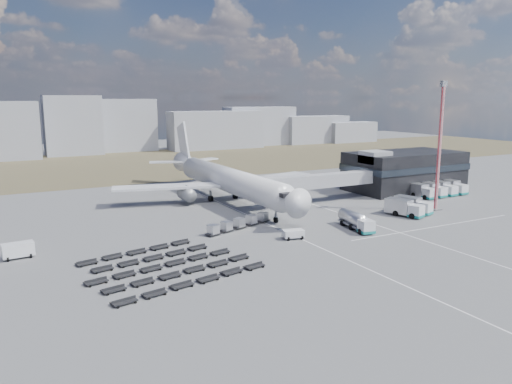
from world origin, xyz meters
name	(u,v)px	position (x,y,z in m)	size (l,w,h in m)	color
ground	(301,233)	(0.00, 0.00, 0.00)	(420.00, 420.00, 0.00)	#565659
grass_strip	(139,163)	(0.00, 110.00, 0.01)	(420.00, 90.00, 0.01)	brown
lane_markings	(335,223)	(9.77, 3.00, 0.01)	(47.12, 110.00, 0.01)	silver
terminal	(404,170)	(47.77, 23.96, 5.25)	(30.40, 16.40, 11.00)	black
jet_bridge	(311,182)	(15.90, 20.42, 5.05)	(30.30, 3.80, 7.05)	#939399
airliner	(226,179)	(0.00, 32.38, 5.29)	(51.59, 64.53, 17.62)	silver
skyline	(120,132)	(2.60, 148.78, 9.33)	(301.55, 24.79, 24.97)	#9598A3
fuel_tanker	(356,221)	(10.56, -2.29, 1.57)	(4.00, 10.01, 3.15)	silver
pushback_tug	(293,234)	(-3.09, -2.30, 0.78)	(3.53, 1.99, 1.56)	silver
utility_van	(18,251)	(-45.61, 8.27, 1.20)	(4.52, 2.04, 2.39)	silver
catering_truck	(287,191)	(15.14, 29.62, 1.44)	(3.10, 6.35, 2.82)	silver
service_trucks_near	(409,206)	(27.86, 1.91, 1.71)	(8.59, 9.43, 3.15)	silver
service_trucks_far	(437,189)	(49.48, 14.06, 1.69)	(14.20, 8.09, 3.11)	silver
uld_row	(239,223)	(-8.28, 8.31, 1.04)	(15.50, 6.85, 1.74)	black
baggage_dollies	(165,266)	(-27.43, -6.55, 0.36)	(25.37, 22.27, 0.72)	black
floodlight_mast	(439,147)	(36.21, 2.36, 13.75)	(2.61, 2.12, 27.44)	red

